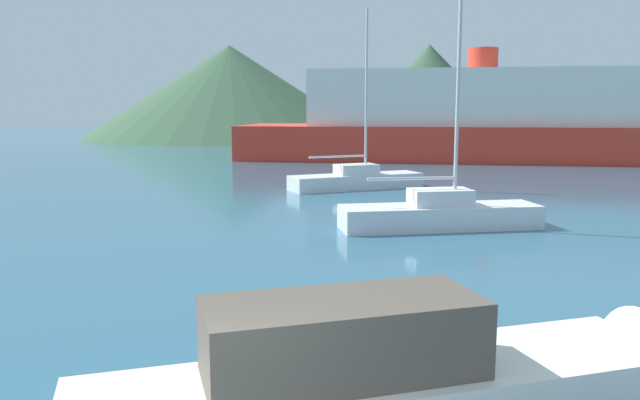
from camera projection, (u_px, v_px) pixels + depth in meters
name	position (u px, v px, depth m)	size (l,w,h in m)	color
motorboat_near	(435.00, 384.00, 7.72)	(8.95, 4.33, 2.12)	white
sailboat_inner	(356.00, 179.00, 30.38)	(6.72, 4.33, 8.55)	silver
sailboat_middle	(440.00, 212.00, 20.37)	(6.72, 2.85, 9.83)	silver
ferry_distant	(481.00, 121.00, 46.72)	(36.91, 13.08, 8.26)	red
hill_west	(230.00, 92.00, 80.68)	(37.46, 37.46, 11.82)	#38563D
hill_central	(428.00, 90.00, 87.47)	(24.99, 24.99, 12.61)	#38563D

